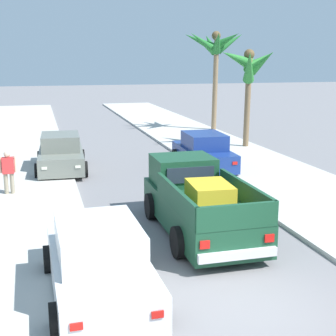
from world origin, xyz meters
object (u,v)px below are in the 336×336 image
(car_right_near, at_px, (98,263))
(pedestrian, at_px, (8,171))
(pickup_truck, at_px, (198,203))
(car_left_near, at_px, (61,154))
(car_right_mid, at_px, (204,152))
(palm_tree_left_mid, at_px, (215,47))
(palm_tree_right_fore, at_px, (249,65))

(car_right_near, relative_size, pedestrian, 2.70)
(pickup_truck, bearing_deg, pedestrian, 136.61)
(car_left_near, bearing_deg, car_right_mid, -11.10)
(palm_tree_left_mid, bearing_deg, pedestrian, -133.64)
(car_right_near, xyz_separation_m, pedestrian, (-2.05, 7.84, 0.20))
(car_left_near, height_order, car_right_mid, same)
(pickup_truck, height_order, car_right_mid, pickup_truck)
(pickup_truck, distance_m, pedestrian, 7.01)
(palm_tree_left_mid, height_order, pedestrian, palm_tree_left_mid)
(car_left_near, bearing_deg, palm_tree_right_fore, 15.72)
(palm_tree_left_mid, bearing_deg, palm_tree_right_fore, -94.37)
(pickup_truck, xyz_separation_m, pedestrian, (-5.09, 4.82, 0.11))
(car_right_mid, height_order, pedestrian, pedestrian)
(car_right_near, bearing_deg, pickup_truck, 44.84)
(car_right_mid, relative_size, pedestrian, 2.71)
(car_right_mid, bearing_deg, pedestrian, -162.88)
(palm_tree_left_mid, bearing_deg, car_right_mid, -112.39)
(car_right_near, distance_m, pedestrian, 8.11)
(pickup_truck, bearing_deg, car_left_near, 110.90)
(pedestrian, bearing_deg, palm_tree_right_fore, 28.55)
(pickup_truck, bearing_deg, palm_tree_right_fore, 60.02)
(car_right_near, xyz_separation_m, car_right_mid, (5.72, 10.23, 0.00))
(palm_tree_right_fore, bearing_deg, pedestrian, -151.45)
(car_left_near, relative_size, palm_tree_left_mid, 0.68)
(palm_tree_left_mid, bearing_deg, car_left_near, -138.20)
(car_right_near, height_order, pedestrian, pedestrian)
(pickup_truck, xyz_separation_m, car_right_near, (-3.04, -3.02, -0.09))
(car_right_mid, xyz_separation_m, palm_tree_right_fore, (3.70, 3.85, 3.55))
(car_left_near, bearing_deg, car_right_near, -89.24)
(car_right_mid, bearing_deg, palm_tree_left_mid, 67.61)
(car_right_near, height_order, palm_tree_right_fore, palm_tree_right_fore)
(car_left_near, bearing_deg, pickup_truck, -69.10)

